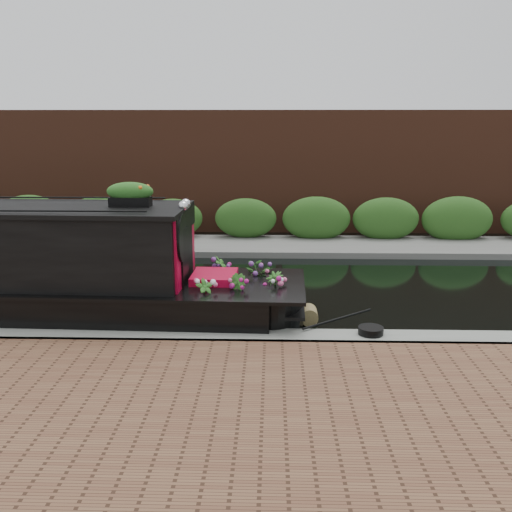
{
  "coord_description": "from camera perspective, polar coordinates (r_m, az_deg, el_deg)",
  "views": [
    {
      "loc": [
        0.94,
        -12.12,
        3.7
      ],
      "look_at": [
        0.61,
        -0.6,
        0.93
      ],
      "focal_mm": 40.0,
      "sensor_mm": 36.0,
      "label": 1
    }
  ],
  "objects": [
    {
      "name": "near_bank_coping",
      "position": [
        9.61,
        -4.15,
        -9.19
      ],
      "size": [
        40.0,
        0.6,
        0.5
      ],
      "primitive_type": "cube",
      "color": "gray",
      "rests_on": "ground"
    },
    {
      "name": "far_hedge",
      "position": [
        17.64,
        -1.45,
        1.39
      ],
      "size": [
        40.0,
        1.1,
        2.8
      ],
      "primitive_type": "cube",
      "color": "#29541C",
      "rests_on": "ground"
    },
    {
      "name": "far_brick_wall",
      "position": [
        19.69,
        -1.13,
        2.67
      ],
      "size": [
        40.0,
        1.0,
        8.0
      ],
      "primitive_type": "cube",
      "color": "#562C1D",
      "rests_on": "ground"
    },
    {
      "name": "coiled_mooring_rope",
      "position": [
        9.66,
        11.4,
        -7.32
      ],
      "size": [
        0.42,
        0.42,
        0.12
      ],
      "primitive_type": "cylinder",
      "color": "black",
      "rests_on": "near_bank_coping"
    },
    {
      "name": "rope_fender",
      "position": [
        10.7,
        5.32,
        -5.88
      ],
      "size": [
        0.32,
        0.42,
        0.32
      ],
      "primitive_type": "cylinder",
      "rotation": [
        1.57,
        0.0,
        0.0
      ],
      "color": "olive",
      "rests_on": "ground"
    },
    {
      "name": "ground",
      "position": [
        12.7,
        -2.68,
        -3.45
      ],
      "size": [
        80.0,
        80.0,
        0.0
      ],
      "primitive_type": "plane",
      "color": "black",
      "rests_on": "ground"
    },
    {
      "name": "near_bank_pavers",
      "position": [
        6.39,
        -7.69,
        -22.07
      ],
      "size": [
        40.0,
        7.0,
        0.5
      ],
      "primitive_type": "cube",
      "color": "brown",
      "rests_on": "ground"
    },
    {
      "name": "far_bank_path",
      "position": [
        16.76,
        -1.61,
        0.74
      ],
      "size": [
        40.0,
        2.4,
        0.34
      ],
      "primitive_type": "cube",
      "color": "slate",
      "rests_on": "ground"
    }
  ]
}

